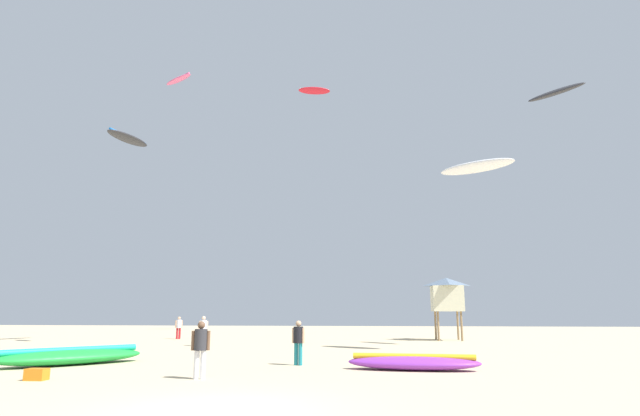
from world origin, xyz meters
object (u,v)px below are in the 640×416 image
Objects in this scene: kite_aloft_3 at (128,138)px; kite_aloft_0 at (556,92)px; person_right at (298,339)px; person_midground at (203,328)px; person_left at (179,326)px; kite_aloft_1 at (476,167)px; kite_grounded_near at (70,356)px; person_foreground at (201,345)px; cooler_box at (37,374)px; kite_grounded_mid at (414,362)px; kite_aloft_2 at (314,91)px; lifeguard_tower at (447,294)px; kite_aloft_4 at (178,80)px.

kite_aloft_0 is at bearing -5.52° from kite_aloft_3.
person_midground is at bearing 56.54° from person_right.
person_left is 20.10m from person_right.
person_midground reaches higher than person_right.
kite_aloft_0 reaches higher than kite_aloft_1.
person_foreground is at bearing -29.34° from kite_grounded_near.
person_midground is 0.42× the size of kite_aloft_1.
person_foreground is at bearing 8.99° from cooler_box.
cooler_box is at bearing -144.19° from kite_aloft_0.
person_midground is 14.09m from kite_aloft_3.
kite_aloft_0 is at bearing 35.81° from cooler_box.
kite_grounded_mid is (6.23, 2.93, -0.69)m from person_foreground.
cooler_box is at bearing -68.49° from kite_aloft_3.
kite_aloft_3 is at bearing 111.51° from cooler_box.
person_right is at bearing -40.07° from person_foreground.
kite_aloft_2 is (3.85, 20.87, 23.58)m from person_midground.
person_midground reaches higher than kite_grounded_mid.
person_left is 23.42m from kite_grounded_mid.
person_midground is 31.72m from kite_aloft_2.
lifeguard_tower is 1.77× the size of kite_aloft_4.
person_midground is at bearing 82.79° from kite_grounded_near.
person_right reaches higher than person_left.
kite_grounded_mid is at bearing -101.45° from lifeguard_tower.
kite_aloft_2 is (-11.05, 23.86, 15.45)m from kite_aloft_1.
kite_aloft_4 is (-22.25, -0.21, 1.78)m from kite_aloft_0.
kite_grounded_mid is 1.06× the size of lifeguard_tower.
person_left is at bearing 152.30° from kite_aloft_1.
person_foreground is 42.08m from kite_aloft_2.
kite_aloft_0 reaches higher than person_midground.
kite_aloft_2 is 24.08m from kite_aloft_3.
person_foreground is 0.98× the size of person_midground.
kite_grounded_mid is at bearing -39.20° from kite_aloft_4.
kite_aloft_1 reaches higher than kite_grounded_mid.
kite_grounded_mid is at bearing -84.41° from person_right.
person_midground is 0.54× the size of kite_aloft_0.
person_left is 0.51× the size of kite_aloft_0.
kite_grounded_mid is 19.87m from kite_aloft_0.
cooler_box is (-6.68, -4.79, -0.75)m from person_right.
lifeguard_tower is at bearing 127.00° from kite_aloft_0.
person_foreground is 2.86× the size of cooler_box.
kite_aloft_2 is (5.19, 31.49, 24.24)m from kite_grounded_near.
person_midground is at bearing 6.87° from person_foreground.
person_midground is (-4.60, 13.96, 0.02)m from person_foreground.
person_right is 0.67× the size of kite_aloft_4.
person_midground reaches higher than person_foreground.
person_right is 21.06m from kite_aloft_0.
person_right is 38.88m from kite_aloft_2.
person_left is (-4.11, 6.99, -0.05)m from person_midground.
kite_grounded_mid is at bearing 8.00° from person_midground.
kite_aloft_0 is at bearing -52.38° from kite_aloft_2.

